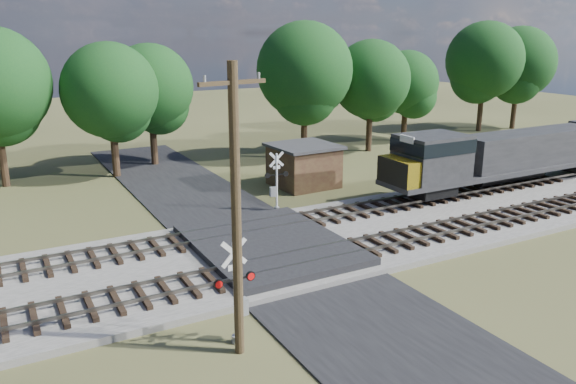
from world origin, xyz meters
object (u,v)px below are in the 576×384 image
crossing_signal_far (276,187)px  equipment_shed (304,165)px  utility_pole (236,208)px  crossing_signal_near (237,300)px

crossing_signal_far → equipment_shed: bearing=-128.2°
equipment_shed → crossing_signal_far: bearing=-138.3°
utility_pole → crossing_signal_far: bearing=46.7°
crossing_signal_near → crossing_signal_far: crossing_signal_near is taller
crossing_signal_near → equipment_shed: size_ratio=0.85×
crossing_signal_far → utility_pole: size_ratio=0.38×
crossing_signal_near → crossing_signal_far: (8.13, 12.88, -0.07)m
equipment_shed → crossing_signal_near: bearing=-128.7°
crossing_signal_near → equipment_shed: crossing_signal_near is taller
crossing_signal_near → crossing_signal_far: bearing=53.9°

